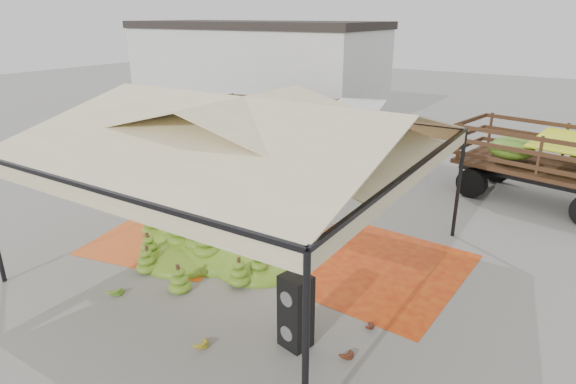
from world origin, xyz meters
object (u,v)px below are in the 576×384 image
Objects in this scene: banana_heap at (219,229)px; truck_left at (302,123)px; speaker_stack at (296,311)px; vendor at (321,160)px.

truck_left reaches higher than banana_heap.
truck_left is at bearing 106.99° from banana_heap.
truck_left is (-6.25, 10.60, 0.79)m from speaker_stack.
speaker_stack reaches higher than banana_heap.
banana_heap is 5.85m from vendor.
vendor is (-0.26, 5.83, 0.36)m from banana_heap.
truck_left reaches higher than speaker_stack.
vendor is at bearing 128.72° from speaker_stack.
speaker_stack is at bearing 105.95° from vendor.
truck_left is (-2.30, 2.56, 0.58)m from vendor.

